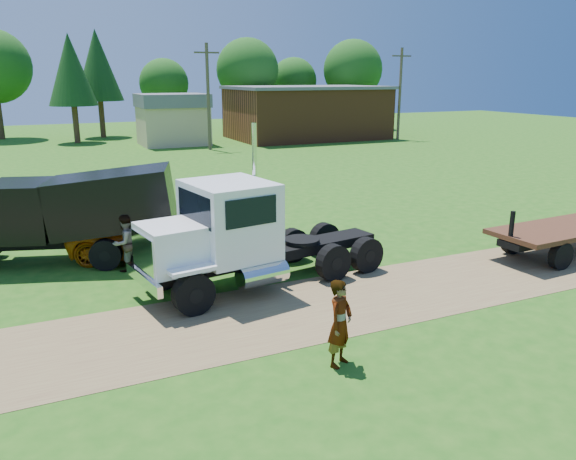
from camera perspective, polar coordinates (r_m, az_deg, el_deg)
name	(u,v)px	position (r m, az deg, el deg)	size (l,w,h in m)	color
ground	(367,297)	(16.80, 8.03, -6.75)	(140.00, 140.00, 0.00)	#1F5913
dirt_track	(367,297)	(16.79, 8.03, -6.73)	(120.00, 4.20, 0.01)	brown
white_semi_tractor	(233,236)	(16.85, -5.59, -0.57)	(8.31, 3.84, 4.91)	black
black_dump_truck	(72,211)	(20.56, -21.09, 1.79)	(7.77, 4.35, 3.31)	black
orange_pickup	(153,233)	(20.79, -13.52, -0.34)	(2.68, 5.80, 1.61)	orange
spectator_a	(340,323)	(12.62, 5.31, -9.40)	(0.73, 0.48, 2.01)	#999999
spectator_b	(125,243)	(19.31, -16.22, -1.28)	(0.93, 0.72, 1.91)	#999999
brick_building	(306,112)	(59.40, 1.89, 11.87)	(15.40, 10.40, 5.30)	brown
tan_shed	(173,119)	(54.61, -11.62, 11.02)	(6.20, 5.40, 4.70)	tan
utility_poles	(208,95)	(50.19, -8.11, 13.44)	(42.20, 0.28, 9.00)	#493C29
tree_row	(147,73)	(63.94, -14.18, 15.18)	(57.47, 12.62, 10.94)	#3B2518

